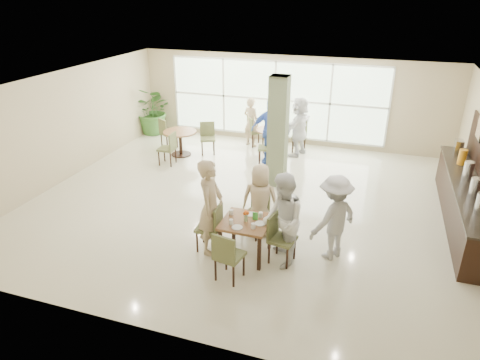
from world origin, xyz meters
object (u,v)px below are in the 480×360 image
(teen_left, at_px, (211,207))
(teen_standing, at_px, (334,217))
(teen_right, at_px, (283,221))
(adult_b, at_px, (299,127))
(main_table, at_px, (246,226))
(round_table_left, at_px, (180,138))
(adult_a, at_px, (270,131))
(adult_standing, at_px, (251,122))
(buffet_counter, at_px, (465,199))
(round_table_right, at_px, (273,135))
(teen_far, at_px, (260,200))
(potted_plant, at_px, (154,110))

(teen_left, distance_m, teen_standing, 2.29)
(teen_right, xyz_separation_m, adult_b, (-0.83, 5.67, 0.00))
(main_table, distance_m, round_table_left, 5.72)
(teen_right, distance_m, adult_a, 5.00)
(teen_left, relative_size, teen_right, 1.06)
(teen_standing, xyz_separation_m, adult_standing, (-3.28, 5.50, -0.05))
(main_table, xyz_separation_m, teen_left, (-0.69, -0.02, 0.29))
(buffet_counter, distance_m, adult_standing, 6.68)
(main_table, relative_size, round_table_left, 0.88)
(round_table_left, height_order, adult_a, adult_a)
(round_table_left, relative_size, round_table_right, 0.96)
(round_table_right, distance_m, teen_right, 5.83)
(teen_far, xyz_separation_m, teen_standing, (1.51, -0.35, 0.06))
(main_table, relative_size, buffet_counter, 0.19)
(main_table, xyz_separation_m, teen_standing, (1.54, 0.50, 0.18))
(teen_left, bearing_deg, teen_standing, -80.25)
(main_table, relative_size, teen_left, 0.47)
(adult_b, bearing_deg, round_table_right, -66.94)
(round_table_right, relative_size, buffet_counter, 0.22)
(buffet_counter, distance_m, teen_right, 4.32)
(round_table_right, distance_m, potted_plant, 4.42)
(potted_plant, bearing_deg, teen_far, -44.89)
(round_table_left, relative_size, adult_b, 0.56)
(adult_a, relative_size, adult_standing, 1.21)
(buffet_counter, relative_size, adult_a, 2.48)
(buffet_counter, distance_m, adult_b, 5.15)
(potted_plant, height_order, adult_standing, potted_plant)
(round_table_right, xyz_separation_m, teen_standing, (2.45, -5.09, 0.27))
(teen_left, relative_size, adult_standing, 1.20)
(adult_b, bearing_deg, teen_far, 19.61)
(teen_right, bearing_deg, adult_standing, 178.66)
(teen_left, bearing_deg, teen_right, -92.76)
(round_table_left, relative_size, teen_far, 0.65)
(round_table_left, bearing_deg, adult_standing, 39.82)
(main_table, xyz_separation_m, teen_far, (0.03, 0.85, 0.12))
(teen_left, height_order, teen_standing, teen_left)
(adult_a, bearing_deg, adult_b, 49.53)
(adult_standing, bearing_deg, teen_right, 134.26)
(buffet_counter, xyz_separation_m, teen_far, (-4.03, -1.84, 0.22))
(teen_standing, bearing_deg, main_table, -35.06)
(main_table, bearing_deg, buffet_counter, 33.44)
(teen_left, height_order, adult_a, adult_a)
(potted_plant, relative_size, teen_right, 0.93)
(adult_a, bearing_deg, teen_far, -82.18)
(buffet_counter, relative_size, teen_far, 3.05)
(potted_plant, distance_m, teen_far, 7.49)
(main_table, bearing_deg, potted_plant, 130.72)
(adult_b, distance_m, adult_standing, 1.64)
(teen_standing, bearing_deg, teen_far, -65.89)
(teen_standing, height_order, adult_standing, teen_standing)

